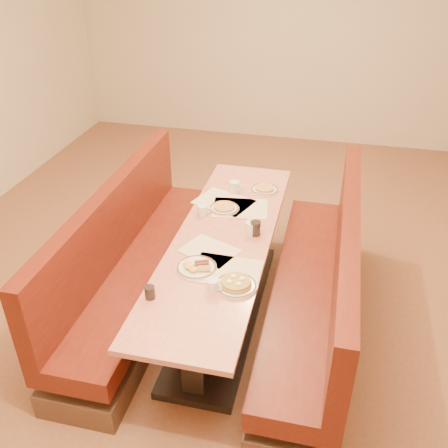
% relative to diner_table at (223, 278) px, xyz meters
% --- Properties ---
extents(ground, '(8.00, 8.00, 0.00)m').
position_rel_diner_table_xyz_m(ground, '(0.00, 0.00, -0.37)').
color(ground, '#9E6647').
rests_on(ground, ground).
extents(room_envelope, '(6.04, 8.04, 2.82)m').
position_rel_diner_table_xyz_m(room_envelope, '(0.00, 0.00, 1.56)').
color(room_envelope, beige).
rests_on(room_envelope, ground).
extents(diner_table, '(0.70, 2.50, 0.75)m').
position_rel_diner_table_xyz_m(diner_table, '(0.00, 0.00, 0.00)').
color(diner_table, black).
rests_on(diner_table, ground).
extents(booth_left, '(0.55, 2.50, 1.05)m').
position_rel_diner_table_xyz_m(booth_left, '(-0.73, 0.00, -0.01)').
color(booth_left, '#4C3326').
rests_on(booth_left, ground).
extents(booth_right, '(0.55, 2.50, 1.05)m').
position_rel_diner_table_xyz_m(booth_right, '(0.73, 0.00, -0.01)').
color(booth_right, '#4C3326').
rests_on(booth_right, ground).
extents(placemat_near_left, '(0.45, 0.40, 0.00)m').
position_rel_diner_table_xyz_m(placemat_near_left, '(-0.05, -0.20, 0.38)').
color(placemat_near_left, '#FCE6C5').
rests_on(placemat_near_left, diner_table).
extents(placemat_near_right, '(0.45, 0.34, 0.00)m').
position_rel_diner_table_xyz_m(placemat_near_right, '(0.12, -0.40, 0.38)').
color(placemat_near_right, '#FCE6C5').
rests_on(placemat_near_right, diner_table).
extents(placemat_far_left, '(0.54, 0.47, 0.00)m').
position_rel_diner_table_xyz_m(placemat_far_left, '(-0.12, 0.53, 0.38)').
color(placemat_far_left, '#FCE6C5').
rests_on(placemat_far_left, diner_table).
extents(placemat_far_right, '(0.48, 0.39, 0.00)m').
position_rel_diner_table_xyz_m(placemat_far_right, '(0.03, 0.45, 0.38)').
color(placemat_far_right, '#FCE6C5').
rests_on(placemat_far_right, diner_table).
extents(pancake_plate, '(0.27, 0.27, 0.06)m').
position_rel_diner_table_xyz_m(pancake_plate, '(0.21, -0.55, 0.40)').
color(pancake_plate, silver).
rests_on(pancake_plate, diner_table).
extents(eggs_plate, '(0.27, 0.27, 0.05)m').
position_rel_diner_table_xyz_m(eggs_plate, '(-0.09, -0.43, 0.39)').
color(eggs_plate, silver).
rests_on(eggs_plate, diner_table).
extents(extra_plate_mid, '(0.24, 0.24, 0.05)m').
position_rel_diner_table_xyz_m(extra_plate_mid, '(0.18, 0.81, 0.39)').
color(extra_plate_mid, silver).
rests_on(extra_plate_mid, diner_table).
extents(extra_plate_far, '(0.24, 0.24, 0.05)m').
position_rel_diner_table_xyz_m(extra_plate_far, '(-0.09, 0.40, 0.39)').
color(extra_plate_far, silver).
rests_on(extra_plate_far, diner_table).
extents(coffee_mug_a, '(0.11, 0.08, 0.08)m').
position_rel_diner_table_xyz_m(coffee_mug_a, '(0.08, -0.62, 0.42)').
color(coffee_mug_a, silver).
rests_on(coffee_mug_a, diner_table).
extents(coffee_mug_b, '(0.11, 0.08, 0.08)m').
position_rel_diner_table_xyz_m(coffee_mug_b, '(-0.23, 0.28, 0.42)').
color(coffee_mug_b, silver).
rests_on(coffee_mug_b, diner_table).
extents(coffee_mug_c, '(0.13, 0.09, 0.10)m').
position_rel_diner_table_xyz_m(coffee_mug_c, '(0.20, 0.10, 0.43)').
color(coffee_mug_c, silver).
rests_on(coffee_mug_c, diner_table).
extents(coffee_mug_d, '(0.12, 0.09, 0.09)m').
position_rel_diner_table_xyz_m(coffee_mug_d, '(-0.07, 0.73, 0.42)').
color(coffee_mug_d, silver).
rests_on(coffee_mug_d, diner_table).
extents(soda_tumbler_near, '(0.06, 0.06, 0.09)m').
position_rel_diner_table_xyz_m(soda_tumbler_near, '(-0.28, -0.78, 0.42)').
color(soda_tumbler_near, black).
rests_on(soda_tumbler_near, diner_table).
extents(soda_tumbler_mid, '(0.08, 0.08, 0.11)m').
position_rel_diner_table_xyz_m(soda_tumbler_mid, '(0.22, 0.09, 0.43)').
color(soda_tumbler_mid, black).
rests_on(soda_tumbler_mid, diner_table).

